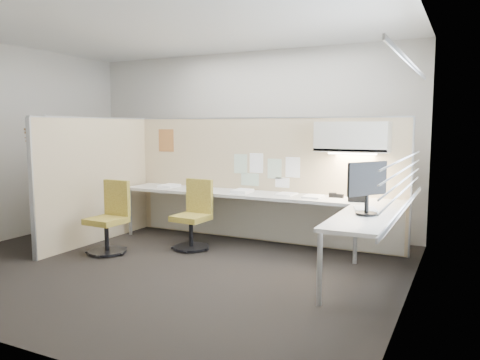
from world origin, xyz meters
The scene contains 26 objects.
floor centered at (0.00, 0.00, -0.01)m, with size 5.50×4.50×0.01m, color black.
ceiling centered at (0.00, 0.00, 2.80)m, with size 5.50×4.50×0.01m, color white.
wall_back centered at (0.00, 2.25, 1.40)m, with size 5.50×0.02×2.80m, color beige.
wall_left centered at (-2.75, 0.00, 1.40)m, with size 0.02×4.50×2.80m, color beige.
wall_right centered at (2.75, 0.00, 1.40)m, with size 0.02×4.50×2.80m, color beige.
window_pane centered at (2.73, 0.00, 1.55)m, with size 0.01×2.80×1.30m, color #A9B8C5.
partition_back centered at (0.55, 1.60, 0.88)m, with size 4.10×0.06×1.75m, color tan.
partition_left centered at (-1.50, 0.50, 0.88)m, with size 0.06×2.20×1.75m, color tan.
desk centered at (0.93, 1.13, 0.60)m, with size 4.00×2.07×0.73m.
overhead_bin centered at (1.90, 1.39, 1.51)m, with size 0.90×0.36×0.38m, color beige.
task_light_strip centered at (1.90, 1.39, 1.30)m, with size 0.60×0.06×0.02m, color #FFEABF.
pinned_papers centered at (0.63, 1.57, 1.03)m, with size 1.01×0.00×0.47m.
poster centered at (-1.05, 1.57, 1.42)m, with size 0.28×0.00×0.35m, color orange.
chair_left centered at (-0.93, 0.12, 0.43)m, with size 0.49×0.49×0.92m.
chair_right centered at (-0.07, 0.78, 0.43)m, with size 0.48×0.49×0.91m.
monitor centered at (2.30, 0.35, 1.05)m, with size 0.32×0.45×0.55m.
phone centered at (2.01, 1.21, 0.78)m, with size 0.24×0.22×0.12m.
stapler centered at (1.74, 1.38, 0.76)m, with size 0.14×0.04×0.05m, color black.
tape_dispenser centered at (1.67, 1.38, 0.76)m, with size 0.10×0.06×0.06m, color black.
coat_hook centered at (-1.58, -0.40, 1.43)m, with size 0.18×0.42×1.28m.
paper_stack_0 centered at (-0.81, 1.29, 0.75)m, with size 0.23×0.30×0.04m, color white.
paper_stack_1 centered at (-0.30, 1.28, 0.74)m, with size 0.23×0.30×0.02m, color white.
paper_stack_2 centered at (0.43, 1.24, 0.75)m, with size 0.23×0.30×0.04m, color white.
paper_stack_3 centered at (1.05, 1.34, 0.74)m, with size 0.23×0.30×0.02m, color white.
paper_stack_4 centered at (1.44, 1.28, 0.74)m, with size 0.23×0.30×0.02m, color white.
paper_stack_5 centered at (2.23, 0.64, 0.74)m, with size 0.23×0.30×0.02m, color white.
Camera 1 is at (3.24, -4.49, 1.65)m, focal length 35.00 mm.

